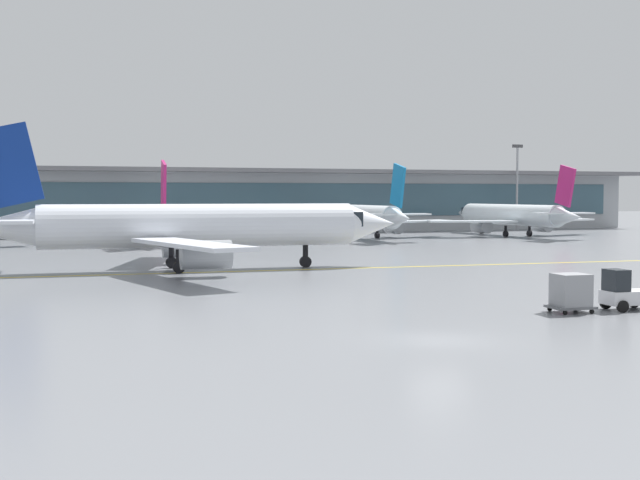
{
  "coord_description": "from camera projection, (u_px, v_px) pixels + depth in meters",
  "views": [
    {
      "loc": [
        -16.06,
        -30.34,
        5.94
      ],
      "look_at": [
        2.05,
        19.86,
        3.0
      ],
      "focal_mm": 47.55,
      "sensor_mm": 36.0,
      "label": 1
    }
  ],
  "objects": [
    {
      "name": "terminal_concourse",
      "position": [
        133.0,
        200.0,
        122.4
      ],
      "size": [
        171.72,
        11.0,
        9.6
      ],
      "color": "#9EA3A8",
      "rests_on": "ground_plane"
    },
    {
      "name": "baggage_tug",
      "position": [
        625.0,
        293.0,
        43.08
      ],
      "size": [
        2.68,
        1.76,
        2.1
      ],
      "rotation": [
        0.0,
        0.0,
        -0.06
      ],
      "color": "silver",
      "rests_on": "ground_plane"
    },
    {
      "name": "cargo_dolly_lead",
      "position": [
        571.0,
        291.0,
        42.19
      ],
      "size": [
        2.2,
        1.73,
        1.94
      ],
      "rotation": [
        0.0,
        0.0,
        -0.06
      ],
      "color": "#595B60",
      "rests_on": "ground_plane"
    },
    {
      "name": "taxiing_regional_jet",
      "position": [
        195.0,
        227.0,
        65.39
      ],
      "size": [
        33.67,
        31.28,
        11.15
      ],
      "rotation": [
        0.0,
        0.0,
        -0.06
      ],
      "color": "silver",
      "rests_on": "ground_plane"
    },
    {
      "name": "ground_plane",
      "position": [
        439.0,
        340.0,
        34.26
      ],
      "size": [
        400.0,
        400.0,
        0.0
      ],
      "primitive_type": "plane",
      "color": "slate"
    },
    {
      "name": "gate_airplane_2",
      "position": [
        155.0,
        219.0,
        102.66
      ],
      "size": [
        26.89,
        28.98,
        9.6
      ],
      "rotation": [
        0.0,
        0.0,
        1.51
      ],
      "color": "white",
      "rests_on": "ground_plane"
    },
    {
      "name": "gate_airplane_4",
      "position": [
        512.0,
        215.0,
        117.89
      ],
      "size": [
        26.93,
        28.95,
        9.6
      ],
      "rotation": [
        0.0,
        0.0,
        1.61
      ],
      "color": "white",
      "rests_on": "ground_plane"
    },
    {
      "name": "gate_airplane_3",
      "position": [
        360.0,
        216.0,
        112.5
      ],
      "size": [
        26.95,
        28.92,
        9.6
      ],
      "rotation": [
        0.0,
        0.0,
        1.59
      ],
      "color": "white",
      "rests_on": "ground_plane"
    },
    {
      "name": "apron_light_mast_1",
      "position": [
        517.0,
        183.0,
        135.51
      ],
      "size": [
        1.8,
        0.36,
        13.74
      ],
      "color": "gray",
      "rests_on": "ground_plane"
    },
    {
      "name": "taxiway_centreline_stripe",
      "position": [
        206.0,
        272.0,
        63.82
      ],
      "size": [
        109.85,
        6.45,
        0.01
      ],
      "primitive_type": "cube",
      "rotation": [
        0.0,
        0.0,
        -0.06
      ],
      "color": "yellow",
      "rests_on": "ground_plane"
    }
  ]
}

